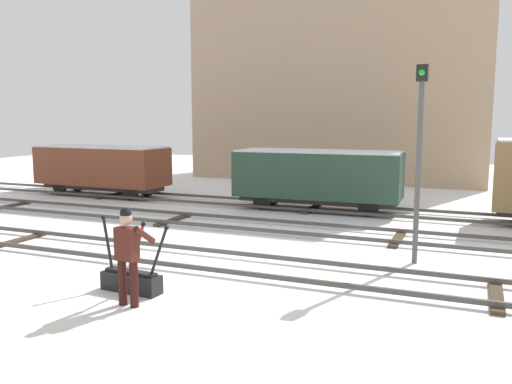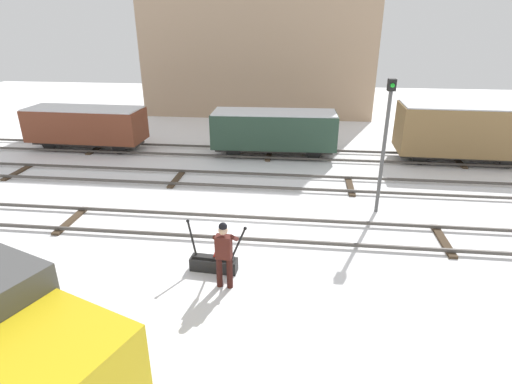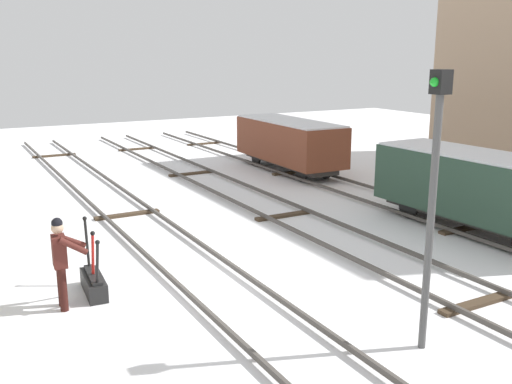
{
  "view_description": "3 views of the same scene",
  "coord_description": "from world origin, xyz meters",
  "px_view_note": "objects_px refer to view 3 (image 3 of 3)",
  "views": [
    {
      "loc": [
        5.38,
        -10.52,
        3.35
      ],
      "look_at": [
        -0.19,
        3.0,
        1.27
      ],
      "focal_mm": 37.59,
      "sensor_mm": 36.0,
      "label": 1
    },
    {
      "loc": [
        1.53,
        -11.27,
        6.16
      ],
      "look_at": [
        0.12,
        1.09,
        0.88
      ],
      "focal_mm": 28.83,
      "sensor_mm": 36.0,
      "label": 2
    },
    {
      "loc": [
        10.35,
        -4.61,
        4.67
      ],
      "look_at": [
        -1.47,
        1.95,
        1.43
      ],
      "focal_mm": 40.24,
      "sensor_mm": 36.0,
      "label": 3
    }
  ],
  "objects_px": {
    "freight_car_far_end": "(477,187)",
    "switch_lever_frame": "(94,282)",
    "freight_car_near_switch": "(289,142)",
    "rail_worker": "(61,257)",
    "signal_post": "(433,188)"
  },
  "relations": [
    {
      "from": "signal_post",
      "to": "freight_car_far_end",
      "type": "height_order",
      "value": "signal_post"
    },
    {
      "from": "freight_car_far_end",
      "to": "signal_post",
      "type": "bearing_deg",
      "value": -57.55
    },
    {
      "from": "rail_worker",
      "to": "freight_car_far_end",
      "type": "relative_size",
      "value": 0.3
    },
    {
      "from": "signal_post",
      "to": "freight_car_near_switch",
      "type": "xyz_separation_m",
      "value": [
        -13.38,
        5.85,
        -1.45
      ]
    },
    {
      "from": "freight_car_far_end",
      "to": "rail_worker",
      "type": "bearing_deg",
      "value": -94.03
    },
    {
      "from": "switch_lever_frame",
      "to": "freight_car_near_switch",
      "type": "relative_size",
      "value": 0.27
    },
    {
      "from": "freight_car_far_end",
      "to": "switch_lever_frame",
      "type": "bearing_deg",
      "value": -96.53
    },
    {
      "from": "rail_worker",
      "to": "freight_car_near_switch",
      "type": "xyz_separation_m",
      "value": [
        -8.98,
        10.65,
        0.22
      ]
    },
    {
      "from": "switch_lever_frame",
      "to": "signal_post",
      "type": "relative_size",
      "value": 0.35
    },
    {
      "from": "switch_lever_frame",
      "to": "signal_post",
      "type": "height_order",
      "value": "signal_post"
    },
    {
      "from": "switch_lever_frame",
      "to": "rail_worker",
      "type": "height_order",
      "value": "rail_worker"
    },
    {
      "from": "signal_post",
      "to": "freight_car_near_switch",
      "type": "height_order",
      "value": "signal_post"
    },
    {
      "from": "switch_lever_frame",
      "to": "signal_post",
      "type": "distance_m",
      "value": 6.81
    },
    {
      "from": "rail_worker",
      "to": "switch_lever_frame",
      "type": "bearing_deg",
      "value": 126.92
    },
    {
      "from": "freight_car_near_switch",
      "to": "signal_post",
      "type": "bearing_deg",
      "value": -22.16
    }
  ]
}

